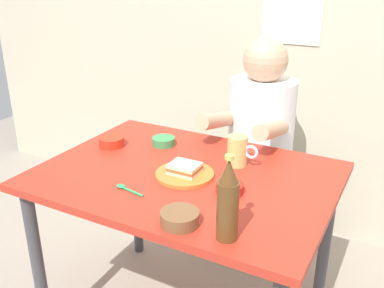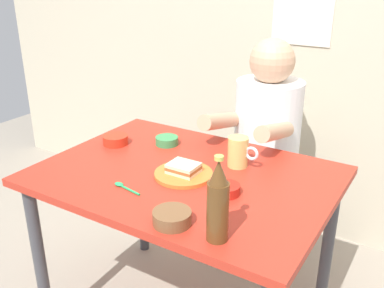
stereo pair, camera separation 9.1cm
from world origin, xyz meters
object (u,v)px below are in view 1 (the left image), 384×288
(plate_orange, at_px, (185,174))
(sandwich, at_px, (185,168))
(stool, at_px, (257,196))
(dip_bowl_green, at_px, (164,141))
(beer_bottle, at_px, (228,202))
(dining_table, at_px, (186,194))
(beer_mug, at_px, (238,151))
(person_seated, at_px, (261,122))

(plate_orange, height_order, sandwich, sandwich)
(stool, relative_size, dip_bowl_green, 4.50)
(plate_orange, height_order, beer_bottle, beer_bottle)
(dining_table, bearing_deg, beer_mug, 47.43)
(sandwich, relative_size, beer_mug, 0.87)
(dining_table, distance_m, beer_bottle, 0.49)
(plate_orange, xyz_separation_m, beer_bottle, (0.30, -0.29, 0.11))
(dip_bowl_green, bearing_deg, stool, 55.87)
(beer_bottle, bearing_deg, plate_orange, 135.95)
(stool, bearing_deg, person_seated, -90.00)
(sandwich, bearing_deg, dining_table, 110.64)
(sandwich, bearing_deg, beer_mug, 53.74)
(stool, distance_m, dip_bowl_green, 0.67)
(person_seated, bearing_deg, plate_orange, -95.80)
(dip_bowl_green, bearing_deg, person_seated, 55.17)
(sandwich, xyz_separation_m, dip_bowl_green, (-0.23, 0.22, -0.01))
(sandwich, height_order, beer_mug, beer_mug)
(dining_table, xyz_separation_m, dip_bowl_green, (-0.22, 0.20, 0.11))
(beer_mug, bearing_deg, sandwich, -126.26)
(sandwich, bearing_deg, beer_bottle, -44.05)
(stool, height_order, sandwich, sandwich)
(stool, xyz_separation_m, beer_bottle, (0.24, -0.95, 0.51))
(stool, bearing_deg, beer_bottle, -76.06)
(beer_mug, xyz_separation_m, dip_bowl_green, (-0.36, 0.04, -0.04))
(beer_bottle, height_order, dip_bowl_green, beer_bottle)
(dip_bowl_green, bearing_deg, beer_mug, -5.81)
(plate_orange, height_order, beer_mug, beer_mug)
(stool, bearing_deg, plate_orange, -95.70)
(person_seated, relative_size, plate_orange, 3.27)
(stool, height_order, beer_bottle, beer_bottle)
(stool, bearing_deg, sandwich, -95.70)
(dining_table, distance_m, beer_mug, 0.26)
(sandwich, relative_size, beer_bottle, 0.42)
(dining_table, xyz_separation_m, beer_mug, (0.15, 0.16, 0.15))
(beer_mug, distance_m, beer_bottle, 0.51)
(stool, height_order, beer_mug, beer_mug)
(sandwich, xyz_separation_m, beer_bottle, (0.30, -0.29, 0.09))
(dining_table, height_order, beer_mug, beer_mug)
(person_seated, height_order, sandwich, person_seated)
(plate_orange, height_order, dip_bowl_green, dip_bowl_green)
(dining_table, relative_size, sandwich, 10.00)
(dining_table, height_order, beer_bottle, beer_bottle)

